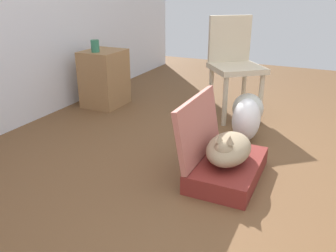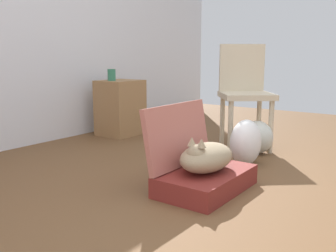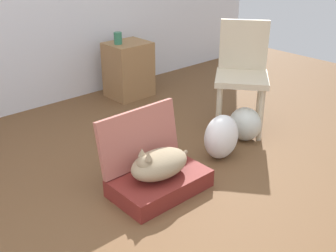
{
  "view_description": "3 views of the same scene",
  "coord_description": "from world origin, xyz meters",
  "views": [
    {
      "loc": [
        -2.1,
        -0.33,
        1.22
      ],
      "look_at": [
        -0.03,
        0.64,
        0.31
      ],
      "focal_mm": 37.75,
      "sensor_mm": 36.0,
      "label": 1
    },
    {
      "loc": [
        -2.03,
        -0.96,
        0.84
      ],
      "look_at": [
        -0.05,
        0.48,
        0.39
      ],
      "focal_mm": 40.46,
      "sensor_mm": 36.0,
      "label": 2
    },
    {
      "loc": [
        -1.61,
        -1.66,
        1.64
      ],
      "look_at": [
        0.24,
        0.41,
        0.34
      ],
      "focal_mm": 44.39,
      "sensor_mm": 36.0,
      "label": 3
    }
  ],
  "objects": [
    {
      "name": "ground_plane",
      "position": [
        0.0,
        0.0,
        0.0
      ],
      "size": [
        7.68,
        7.68,
        0.0
      ],
      "primitive_type": "plane",
      "color": "brown",
      "rests_on": "ground"
    },
    {
      "name": "suitcase_base",
      "position": [
        -0.02,
        0.2,
        0.06
      ],
      "size": [
        0.66,
        0.41,
        0.13
      ],
      "primitive_type": "cube",
      "color": "maroon",
      "rests_on": "ground"
    },
    {
      "name": "suitcase_lid",
      "position": [
        -0.02,
        0.42,
        0.33
      ],
      "size": [
        0.66,
        0.11,
        0.41
      ],
      "primitive_type": "cube",
      "rotation": [
        1.39,
        0.0,
        0.0
      ],
      "color": "#B26356",
      "rests_on": "suitcase_base"
    },
    {
      "name": "cat",
      "position": [
        -0.03,
        0.2,
        0.22
      ],
      "size": [
        0.52,
        0.28,
        0.24
      ],
      "color": "#998466",
      "rests_on": "suitcase_base"
    },
    {
      "name": "plastic_bag_white",
      "position": [
        0.66,
        0.24,
        0.18
      ],
      "size": [
        0.31,
        0.23,
        0.36
      ],
      "primitive_type": "ellipsoid",
      "color": "white",
      "rests_on": "ground"
    },
    {
      "name": "plastic_bag_clear",
      "position": [
        1.05,
        0.32,
        0.15
      ],
      "size": [
        0.26,
        0.29,
        0.29
      ],
      "primitive_type": "ellipsoid",
      "color": "silver",
      "rests_on": "ground"
    },
    {
      "name": "side_table",
      "position": [
        0.96,
        1.85,
        0.3
      ],
      "size": [
        0.44,
        0.38,
        0.59
      ],
      "primitive_type": "cube",
      "color": "olive",
      "rests_on": "ground"
    },
    {
      "name": "vase_tall",
      "position": [
        0.85,
        1.86,
        0.65
      ],
      "size": [
        0.08,
        0.08,
        0.12
      ],
      "primitive_type": "cylinder",
      "color": "#2D7051",
      "rests_on": "side_table"
    },
    {
      "name": "chair",
      "position": [
        1.22,
        0.52,
        0.53
      ],
      "size": [
        0.64,
        0.63,
        0.96
      ],
      "rotation": [
        0.0,
        0.0,
        -0.89
      ],
      "color": "beige",
      "rests_on": "ground"
    }
  ]
}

